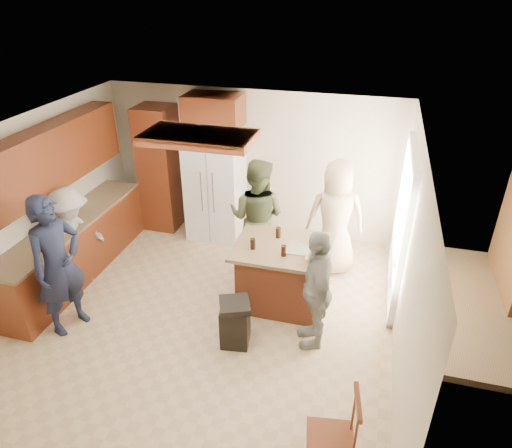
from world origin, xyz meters
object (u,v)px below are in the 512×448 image
(refrigerator, at_px, (216,188))
(trash_bin, at_px, (235,322))
(person_front_left, at_px, (58,265))
(kitchen_island, at_px, (282,274))
(spindle_chair, at_px, (332,440))
(person_behind_right, at_px, (335,218))
(person_behind_left, at_px, (257,217))
(person_counter, at_px, (73,239))
(person_side_right, at_px, (316,289))

(refrigerator, height_order, trash_bin, refrigerator)
(person_front_left, relative_size, kitchen_island, 1.47)
(refrigerator, relative_size, trash_bin, 2.86)
(kitchen_island, height_order, spindle_chair, spindle_chair)
(kitchen_island, bearing_deg, person_front_left, -155.10)
(person_behind_right, bearing_deg, person_behind_left, 2.08)
(person_behind_right, xyz_separation_m, person_counter, (-3.54, -1.39, -0.12))
(spindle_chair, bearing_deg, person_behind_left, 116.29)
(refrigerator, bearing_deg, trash_bin, -65.93)
(person_behind_left, distance_m, trash_bin, 1.78)
(person_behind_right, height_order, person_side_right, person_behind_right)
(person_counter, distance_m, trash_bin, 2.69)
(person_behind_right, relative_size, spindle_chair, 1.82)
(person_counter, bearing_deg, person_behind_left, -54.20)
(person_side_right, bearing_deg, person_front_left, -96.01)
(person_behind_left, height_order, trash_bin, person_behind_left)
(person_counter, relative_size, spindle_chair, 1.57)
(person_front_left, bearing_deg, person_counter, 44.60)
(person_behind_right, height_order, spindle_chair, person_behind_right)
(person_counter, xyz_separation_m, trash_bin, (2.58, -0.57, -0.46))
(person_behind_right, xyz_separation_m, spindle_chair, (0.39, -3.37, -0.45))
(person_behind_right, distance_m, kitchen_island, 1.25)
(person_behind_left, distance_m, refrigerator, 1.29)
(refrigerator, bearing_deg, person_behind_left, -41.77)
(person_behind_right, xyz_separation_m, person_side_right, (-0.03, -1.67, -0.11))
(person_behind_left, bearing_deg, spindle_chair, 121.65)
(person_counter, bearing_deg, person_behind_right, -57.35)
(refrigerator, distance_m, spindle_chair, 4.68)
(person_behind_right, height_order, refrigerator, person_behind_right)
(refrigerator, height_order, spindle_chair, refrigerator)
(person_behind_left, relative_size, kitchen_island, 1.42)
(person_front_left, bearing_deg, kitchen_island, -46.14)
(trash_bin, bearing_deg, person_behind_left, 95.80)
(person_side_right, relative_size, refrigerator, 0.88)
(person_side_right, xyz_separation_m, spindle_chair, (0.42, -1.70, -0.34))
(person_front_left, distance_m, kitchen_island, 2.87)
(person_counter, bearing_deg, spindle_chair, -105.48)
(person_front_left, relative_size, person_side_right, 1.18)
(person_front_left, distance_m, person_behind_left, 2.79)
(person_counter, relative_size, refrigerator, 0.87)
(person_behind_left, relative_size, person_side_right, 1.14)
(person_counter, xyz_separation_m, kitchen_island, (2.97, 0.37, -0.31))
(person_behind_right, xyz_separation_m, kitchen_island, (-0.58, -1.02, -0.43))
(person_behind_right, distance_m, person_counter, 3.81)
(person_behind_left, xyz_separation_m, person_counter, (-2.41, -1.10, -0.13))
(person_counter, distance_m, refrigerator, 2.44)
(person_counter, relative_size, kitchen_island, 1.22)
(person_front_left, xyz_separation_m, kitchen_island, (2.57, 1.19, -0.47))
(person_behind_left, distance_m, kitchen_island, 1.02)
(person_behind_left, bearing_deg, person_front_left, 49.02)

